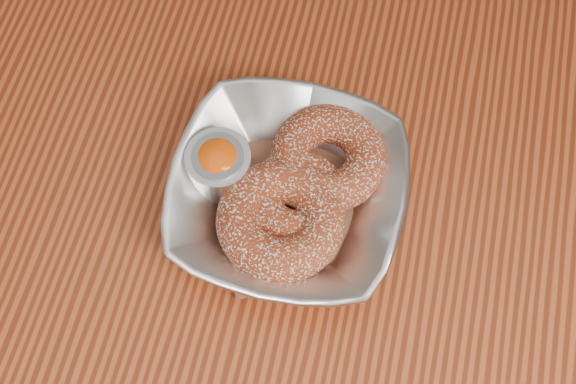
% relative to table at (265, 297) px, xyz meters
% --- Properties ---
extents(ground_plane, '(4.00, 4.00, 0.00)m').
position_rel_table_xyz_m(ground_plane, '(0.00, 0.00, -0.65)').
color(ground_plane, '#565659').
rests_on(ground_plane, ground).
extents(table, '(1.20, 0.80, 0.75)m').
position_rel_table_xyz_m(table, '(0.00, 0.00, 0.00)').
color(table, '#8F3717').
rests_on(table, ground_plane).
extents(serving_bowl, '(0.21, 0.21, 0.05)m').
position_rel_table_xyz_m(serving_bowl, '(0.01, 0.07, 0.12)').
color(serving_bowl, silver).
rests_on(serving_bowl, table).
extents(parchment, '(0.20, 0.20, 0.00)m').
position_rel_table_xyz_m(parchment, '(0.01, 0.07, 0.11)').
color(parchment, brown).
rests_on(parchment, table).
extents(donut_back, '(0.14, 0.14, 0.04)m').
position_rel_table_xyz_m(donut_back, '(0.04, 0.11, 0.13)').
color(donut_back, '#933315').
rests_on(donut_back, parchment).
extents(donut_front, '(0.12, 0.12, 0.04)m').
position_rel_table_xyz_m(donut_front, '(0.01, 0.04, 0.13)').
color(donut_front, '#933315').
rests_on(donut_front, parchment).
extents(donut_extra, '(0.11, 0.11, 0.03)m').
position_rel_table_xyz_m(donut_extra, '(0.02, 0.07, 0.12)').
color(donut_extra, '#933315').
rests_on(donut_extra, parchment).
extents(ramekin, '(0.06, 0.06, 0.05)m').
position_rel_table_xyz_m(ramekin, '(-0.06, 0.08, 0.13)').
color(ramekin, silver).
rests_on(ramekin, table).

